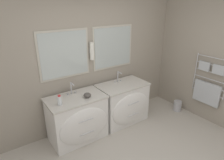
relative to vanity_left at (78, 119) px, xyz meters
name	(u,v)px	position (x,y,z in m)	size (l,w,h in m)	color
wall_back	(88,60)	(0.47, 0.40, 0.89)	(5.61, 0.16, 2.60)	#9E9384
wall_right	(202,57)	(2.50, -0.64, 0.87)	(0.13, 3.74, 2.60)	#9E9384
vanity_left	(78,119)	(0.00, 0.00, 0.00)	(0.99, 0.66, 0.81)	white
vanity_right	(123,103)	(1.01, 0.00, 0.00)	(0.99, 0.66, 0.81)	white
faucet_left	(72,89)	(0.00, 0.18, 0.51)	(0.17, 0.14, 0.22)	silver
faucet_right	(118,77)	(1.01, 0.18, 0.51)	(0.17, 0.14, 0.22)	silver
toiletry_bottle	(60,100)	(-0.31, -0.06, 0.48)	(0.07, 0.07, 0.17)	silver
amenity_bowl	(87,95)	(0.17, -0.07, 0.44)	(0.13, 0.13, 0.08)	#4C4742
waste_bin	(177,106)	(2.28, -0.38, -0.29)	(0.18, 0.18, 0.23)	#B7B7BC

